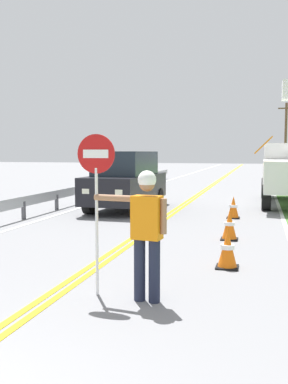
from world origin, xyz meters
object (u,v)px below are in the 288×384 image
Objects in this scene: flagger_worker at (146,227)px; traffic_cone_lead at (227,249)px; oncoming_suv_nearest at (126,180)px; traffic_cone_tail at (233,208)px; stop_sign_paddle at (96,178)px; utility_pole_far at (286,135)px; traffic_cone_mid at (230,226)px.

traffic_cone_lead is (0.97, 2.07, -0.71)m from flagger_worker.
traffic_cone_tail is at bearing -15.83° from oncoming_suv_nearest.
flagger_worker is 2.61× the size of traffic_cone_lead.
utility_pole_far is at bearing 83.76° from stop_sign_paddle.
traffic_cone_mid is at bearing -48.98° from oncoming_suv_nearest.
utility_pole_far is 38.05m from traffic_cone_tail.
oncoming_suv_nearest is 6.65× the size of traffic_cone_lead.
flagger_worker is 0.24× the size of utility_pole_far.
flagger_worker is 0.78× the size of stop_sign_paddle.
utility_pole_far is (4.24, 45.87, 2.91)m from flagger_worker.
stop_sign_paddle is 3.33× the size of traffic_cone_lead.
oncoming_suv_nearest is (-3.15, 9.25, 0.01)m from flagger_worker.
stop_sign_paddle is 3.33× the size of traffic_cone_tail.
utility_pole_far is 10.79× the size of traffic_cone_mid.
traffic_cone_tail is (-3.52, -37.72, -3.62)m from utility_pole_far.
stop_sign_paddle is 3.33× the size of traffic_cone_mid.
flagger_worker is at bearing -115.02° from traffic_cone_lead.
stop_sign_paddle is 46.10m from utility_pole_far.
traffic_cone_lead is at bearing -60.14° from oncoming_suv_nearest.
flagger_worker is 2.61× the size of traffic_cone_mid.
utility_pole_far is 10.79× the size of traffic_cone_tail.
flagger_worker is 0.39× the size of oncoming_suv_nearest.
utility_pole_far is at bearing 84.67° from traffic_cone_tail.
traffic_cone_mid is (3.99, -4.58, -0.72)m from oncoming_suv_nearest.
utility_pole_far is (5.00, 45.77, 2.25)m from stop_sign_paddle.
oncoming_suv_nearest reaches higher than flagger_worker.
oncoming_suv_nearest is 6.12m from traffic_cone_mid.
oncoming_suv_nearest is (-2.39, 9.15, -0.65)m from stop_sign_paddle.
traffic_cone_tail is at bearing -95.33° from utility_pole_far.
traffic_cone_tail is (1.49, 8.05, -1.37)m from stop_sign_paddle.
oncoming_suv_nearest is at bearing 164.17° from traffic_cone_tail.
utility_pole_far reaches higher than oncoming_suv_nearest.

